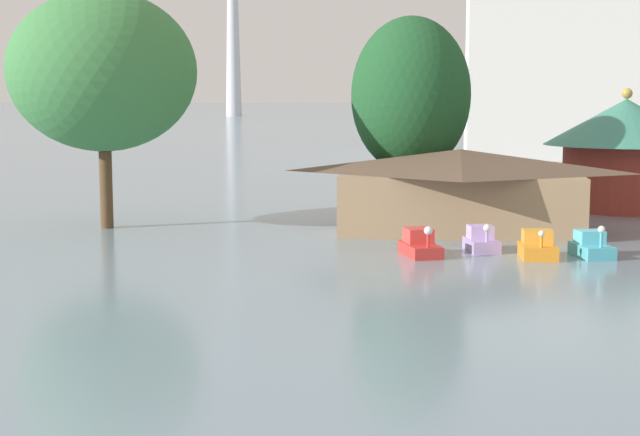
{
  "coord_description": "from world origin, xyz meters",
  "views": [
    {
      "loc": [
        3.48,
        -7.04,
        7.55
      ],
      "look_at": [
        -0.53,
        24.02,
        3.45
      ],
      "focal_mm": 52.68,
      "sensor_mm": 36.0,
      "label": 1
    }
  ],
  "objects_px": {
    "shoreline_tree_tall_left": "(103,72)",
    "background_building_block": "(561,58)",
    "pedal_boat_orange": "(538,247)",
    "pedal_boat_red": "(420,245)",
    "green_roof_pavilion": "(625,146)",
    "pedal_boat_lavender": "(481,241)",
    "boathouse": "(460,188)",
    "shoreline_tree_mid": "(411,95)",
    "pedal_boat_cyan": "(591,247)"
  },
  "relations": [
    {
      "from": "shoreline_tree_mid",
      "to": "shoreline_tree_tall_left",
      "type": "bearing_deg",
      "value": -163.55
    },
    {
      "from": "boathouse",
      "to": "background_building_block",
      "type": "distance_m",
      "value": 67.23
    },
    {
      "from": "pedal_boat_lavender",
      "to": "shoreline_tree_mid",
      "type": "height_order",
      "value": "shoreline_tree_mid"
    },
    {
      "from": "pedal_boat_red",
      "to": "background_building_block",
      "type": "xyz_separation_m",
      "value": [
        15.2,
        73.74,
        11.52
      ]
    },
    {
      "from": "shoreline_tree_tall_left",
      "to": "background_building_block",
      "type": "xyz_separation_m",
      "value": [
        33.23,
        66.64,
        3.15
      ]
    },
    {
      "from": "green_roof_pavilion",
      "to": "pedal_boat_red",
      "type": "bearing_deg",
      "value": -123.02
    },
    {
      "from": "pedal_boat_cyan",
      "to": "pedal_boat_orange",
      "type": "bearing_deg",
      "value": -92.58
    },
    {
      "from": "pedal_boat_orange",
      "to": "green_roof_pavilion",
      "type": "distance_m",
      "value": 21.63
    },
    {
      "from": "boathouse",
      "to": "green_roof_pavilion",
      "type": "bearing_deg",
      "value": 46.2
    },
    {
      "from": "green_roof_pavilion",
      "to": "pedal_boat_lavender",
      "type": "bearing_deg",
      "value": -118.84
    },
    {
      "from": "pedal_boat_red",
      "to": "pedal_boat_cyan",
      "type": "distance_m",
      "value": 8.04
    },
    {
      "from": "pedal_boat_orange",
      "to": "green_roof_pavilion",
      "type": "bearing_deg",
      "value": 156.4
    },
    {
      "from": "boathouse",
      "to": "shoreline_tree_mid",
      "type": "relative_size",
      "value": 1.15
    },
    {
      "from": "pedal_boat_lavender",
      "to": "pedal_boat_orange",
      "type": "bearing_deg",
      "value": 43.58
    },
    {
      "from": "pedal_boat_red",
      "to": "shoreline_tree_tall_left",
      "type": "height_order",
      "value": "shoreline_tree_tall_left"
    },
    {
      "from": "pedal_boat_orange",
      "to": "background_building_block",
      "type": "bearing_deg",
      "value": 169.54
    },
    {
      "from": "shoreline_tree_mid",
      "to": "background_building_block",
      "type": "bearing_deg",
      "value": 75.34
    },
    {
      "from": "pedal_boat_cyan",
      "to": "boathouse",
      "type": "distance_m",
      "value": 10.12
    },
    {
      "from": "pedal_boat_orange",
      "to": "shoreline_tree_tall_left",
      "type": "distance_m",
      "value": 25.94
    },
    {
      "from": "pedal_boat_lavender",
      "to": "pedal_boat_orange",
      "type": "distance_m",
      "value": 3.05
    },
    {
      "from": "green_roof_pavilion",
      "to": "shoreline_tree_tall_left",
      "type": "xyz_separation_m",
      "value": [
        -31.03,
        -12.89,
        4.68
      ]
    },
    {
      "from": "pedal_boat_lavender",
      "to": "shoreline_tree_mid",
      "type": "xyz_separation_m",
      "value": [
        -3.86,
        10.42,
        7.06
      ]
    },
    {
      "from": "pedal_boat_orange",
      "to": "green_roof_pavilion",
      "type": "relative_size",
      "value": 0.23
    },
    {
      "from": "shoreline_tree_mid",
      "to": "boathouse",
      "type": "bearing_deg",
      "value": -51.24
    },
    {
      "from": "pedal_boat_red",
      "to": "boathouse",
      "type": "bearing_deg",
      "value": 147.34
    },
    {
      "from": "shoreline_tree_tall_left",
      "to": "background_building_block",
      "type": "bearing_deg",
      "value": 63.49
    },
    {
      "from": "shoreline_tree_mid",
      "to": "pedal_boat_lavender",
      "type": "bearing_deg",
      "value": -69.65
    },
    {
      "from": "pedal_boat_lavender",
      "to": "shoreline_tree_tall_left",
      "type": "xyz_separation_m",
      "value": [
        -20.98,
        5.36,
        8.39
      ]
    },
    {
      "from": "pedal_boat_cyan",
      "to": "shoreline_tree_mid",
      "type": "distance_m",
      "value": 16.21
    },
    {
      "from": "boathouse",
      "to": "shoreline_tree_mid",
      "type": "distance_m",
      "value": 6.94
    },
    {
      "from": "pedal_boat_cyan",
      "to": "shoreline_tree_mid",
      "type": "xyz_separation_m",
      "value": [
        -8.94,
        11.54,
        7.06
      ]
    },
    {
      "from": "pedal_boat_lavender",
      "to": "shoreline_tree_mid",
      "type": "distance_m",
      "value": 13.16
    },
    {
      "from": "pedal_boat_red",
      "to": "shoreline_tree_mid",
      "type": "xyz_separation_m",
      "value": [
        -0.92,
        12.16,
        7.04
      ]
    },
    {
      "from": "pedal_boat_red",
      "to": "green_roof_pavilion",
      "type": "distance_m",
      "value": 24.14
    },
    {
      "from": "pedal_boat_red",
      "to": "background_building_block",
      "type": "relative_size",
      "value": 0.13
    },
    {
      "from": "pedal_boat_cyan",
      "to": "boathouse",
      "type": "bearing_deg",
      "value": -157.96
    },
    {
      "from": "pedal_boat_lavender",
      "to": "green_roof_pavilion",
      "type": "distance_m",
      "value": 21.17
    },
    {
      "from": "pedal_boat_orange",
      "to": "shoreline_tree_mid",
      "type": "relative_size",
      "value": 0.2
    },
    {
      "from": "boathouse",
      "to": "background_building_block",
      "type": "height_order",
      "value": "background_building_block"
    },
    {
      "from": "pedal_boat_lavender",
      "to": "pedal_boat_cyan",
      "type": "relative_size",
      "value": 0.95
    },
    {
      "from": "shoreline_tree_tall_left",
      "to": "shoreline_tree_mid",
      "type": "distance_m",
      "value": 17.9
    },
    {
      "from": "pedal_boat_cyan",
      "to": "shoreline_tree_tall_left",
      "type": "distance_m",
      "value": 28.13
    },
    {
      "from": "shoreline_tree_mid",
      "to": "background_building_block",
      "type": "xyz_separation_m",
      "value": [
        16.12,
        61.58,
        4.48
      ]
    },
    {
      "from": "boathouse",
      "to": "pedal_boat_cyan",
      "type": "bearing_deg",
      "value": -52.72
    },
    {
      "from": "pedal_boat_red",
      "to": "pedal_boat_lavender",
      "type": "xyz_separation_m",
      "value": [
        2.95,
        1.74,
        -0.02
      ]
    },
    {
      "from": "pedal_boat_cyan",
      "to": "background_building_block",
      "type": "relative_size",
      "value": 0.11
    },
    {
      "from": "pedal_boat_orange",
      "to": "boathouse",
      "type": "height_order",
      "value": "boathouse"
    },
    {
      "from": "pedal_boat_lavender",
      "to": "boathouse",
      "type": "bearing_deg",
      "value": 175.26
    },
    {
      "from": "background_building_block",
      "to": "pedal_boat_lavender",
      "type": "bearing_deg",
      "value": -99.66
    },
    {
      "from": "pedal_boat_red",
      "to": "shoreline_tree_tall_left",
      "type": "distance_m",
      "value": 21.12
    }
  ]
}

